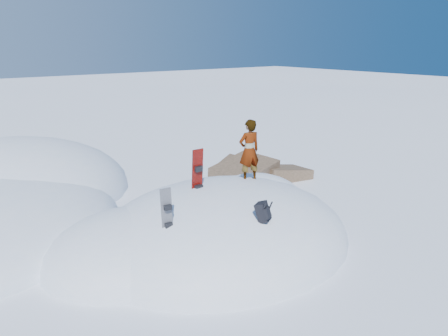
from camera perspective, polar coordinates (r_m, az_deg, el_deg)
ground at (r=11.54m, az=-0.22°, el=-9.53°), size 120.00×120.00×0.00m
snow_mound at (r=11.62m, az=-1.63°, el=-9.34°), size 8.00×6.00×3.00m
rock_outcrop at (r=15.89m, az=3.89°, el=-2.16°), size 4.68×4.41×1.68m
snowboard_red at (r=10.99m, az=-3.48°, el=-1.59°), size 0.31×0.21×1.66m
snowboard_dark at (r=9.52m, az=-7.40°, el=-6.49°), size 0.26×0.17×1.35m
backpack at (r=9.67m, az=5.18°, el=-5.73°), size 0.43×0.47×0.51m
gear_pile at (r=9.69m, az=-7.59°, el=-14.35°), size 0.82×0.64×0.21m
person at (r=11.77m, az=3.30°, el=2.25°), size 0.68×0.50×1.72m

